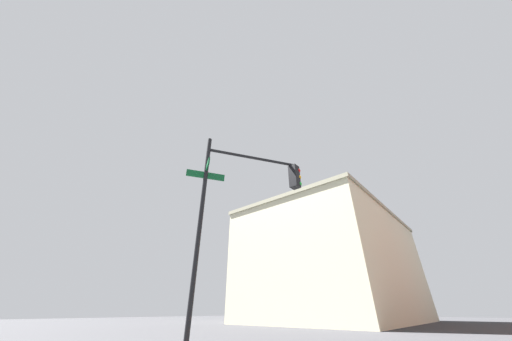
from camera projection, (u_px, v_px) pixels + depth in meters
name	position (u px, v px, depth m)	size (l,w,h in m)	color
traffic_signal_near	(249.00, 193.00, 7.25)	(2.06, 3.21, 5.88)	black
building_stucco	(336.00, 267.00, 30.03)	(14.96, 23.16, 11.61)	beige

